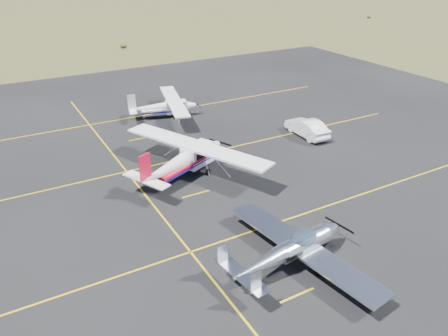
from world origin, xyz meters
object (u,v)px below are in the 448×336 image
object	(u,v)px
aircraft_cessna	(185,159)
sedan	(307,128)
aircraft_low_wing	(292,249)
aircraft_plain	(164,106)

from	to	relation	value
aircraft_cessna	sedan	bearing A→B (deg)	-16.68
aircraft_low_wing	sedan	distance (m)	18.05
aircraft_cessna	aircraft_low_wing	bearing A→B (deg)	-111.72
aircraft_cessna	sedan	distance (m)	12.68
aircraft_cessna	sedan	xyz separation A→B (m)	(12.54, 1.75, -0.62)
aircraft_cessna	aircraft_plain	distance (m)	12.79
aircraft_low_wing	aircraft_cessna	xyz separation A→B (m)	(-0.59, 11.79, 0.35)
aircraft_low_wing	aircraft_plain	xyz separation A→B (m)	(2.89, 24.09, 0.07)
aircraft_cessna	aircraft_plain	size ratio (longest dim) A/B	1.21
aircraft_low_wing	aircraft_plain	world-z (taller)	aircraft_plain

